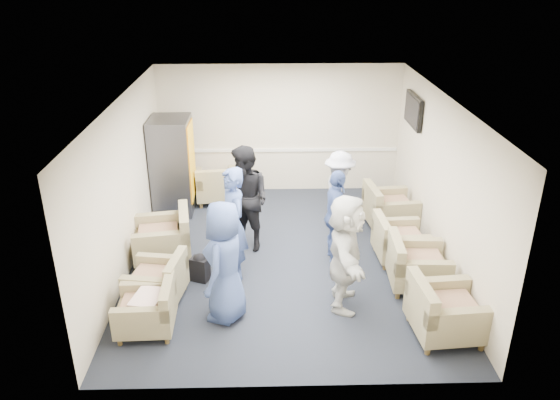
{
  "coord_description": "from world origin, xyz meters",
  "views": [
    {
      "loc": [
        -0.27,
        -7.98,
        4.62
      ],
      "look_at": [
        -0.06,
        0.2,
        0.98
      ],
      "focal_mm": 35.0,
      "sensor_mm": 36.0,
      "label": 1
    }
  ],
  "objects_px": {
    "person_front_left": "(225,262)",
    "armchair_left_near": "(149,311)",
    "armchair_right_midfar": "(397,242)",
    "armchair_right_far": "(387,209)",
    "armchair_right_near": "(442,313)",
    "person_back_left": "(246,199)",
    "person_back_right": "(339,193)",
    "person_mid_left": "(233,224)",
    "person_mid_right": "(336,216)",
    "armchair_left_mid": "(159,282)",
    "vending_machine": "(173,166)",
    "armchair_right_midnear": "(414,266)",
    "person_front_right": "(346,252)",
    "armchair_corner": "(217,186)",
    "armchair_left_far": "(166,239)"
  },
  "relations": [
    {
      "from": "person_back_left",
      "to": "armchair_right_far",
      "type": "bearing_deg",
      "value": 57.71
    },
    {
      "from": "armchair_left_mid",
      "to": "armchair_right_near",
      "type": "relative_size",
      "value": 0.92
    },
    {
      "from": "armchair_right_near",
      "to": "armchair_right_midnear",
      "type": "relative_size",
      "value": 1.06
    },
    {
      "from": "person_mid_left",
      "to": "armchair_right_far",
      "type": "bearing_deg",
      "value": 98.12
    },
    {
      "from": "armchair_right_near",
      "to": "armchair_right_midnear",
      "type": "distance_m",
      "value": 1.21
    },
    {
      "from": "person_back_left",
      "to": "person_front_right",
      "type": "height_order",
      "value": "person_back_left"
    },
    {
      "from": "armchair_right_midnear",
      "to": "armchair_corner",
      "type": "bearing_deg",
      "value": 47.65
    },
    {
      "from": "person_mid_left",
      "to": "person_back_left",
      "type": "height_order",
      "value": "person_back_left"
    },
    {
      "from": "armchair_right_midfar",
      "to": "person_mid_left",
      "type": "height_order",
      "value": "person_mid_left"
    },
    {
      "from": "person_back_right",
      "to": "armchair_corner",
      "type": "bearing_deg",
      "value": 50.52
    },
    {
      "from": "armchair_right_far",
      "to": "vending_machine",
      "type": "height_order",
      "value": "vending_machine"
    },
    {
      "from": "armchair_right_far",
      "to": "person_back_left",
      "type": "distance_m",
      "value": 2.75
    },
    {
      "from": "vending_machine",
      "to": "person_back_right",
      "type": "relative_size",
      "value": 1.23
    },
    {
      "from": "person_front_right",
      "to": "armchair_right_midfar",
      "type": "bearing_deg",
      "value": -31.22
    },
    {
      "from": "person_front_right",
      "to": "person_front_left",
      "type": "bearing_deg",
      "value": 106.1
    },
    {
      "from": "person_mid_left",
      "to": "armchair_right_midfar",
      "type": "bearing_deg",
      "value": 76.58
    },
    {
      "from": "armchair_right_far",
      "to": "person_mid_right",
      "type": "height_order",
      "value": "person_mid_right"
    },
    {
      "from": "armchair_left_mid",
      "to": "person_mid_left",
      "type": "xyz_separation_m",
      "value": [
        1.05,
        0.65,
        0.6
      ]
    },
    {
      "from": "armchair_left_far",
      "to": "armchair_right_near",
      "type": "xyz_separation_m",
      "value": [
        3.97,
        -2.14,
        -0.01
      ]
    },
    {
      "from": "person_back_left",
      "to": "person_mid_left",
      "type": "bearing_deg",
      "value": -59.43
    },
    {
      "from": "armchair_left_far",
      "to": "armchair_right_near",
      "type": "distance_m",
      "value": 4.51
    },
    {
      "from": "armchair_left_mid",
      "to": "armchair_right_far",
      "type": "height_order",
      "value": "armchair_right_far"
    },
    {
      "from": "person_mid_left",
      "to": "person_mid_right",
      "type": "distance_m",
      "value": 1.72
    },
    {
      "from": "armchair_left_mid",
      "to": "armchair_right_near",
      "type": "distance_m",
      "value": 3.97
    },
    {
      "from": "armchair_right_near",
      "to": "person_front_right",
      "type": "relative_size",
      "value": 0.55
    },
    {
      "from": "armchair_left_far",
      "to": "vending_machine",
      "type": "distance_m",
      "value": 2.02
    },
    {
      "from": "person_back_left",
      "to": "person_mid_right",
      "type": "xyz_separation_m",
      "value": [
        1.47,
        -0.44,
        -0.13
      ]
    },
    {
      "from": "person_front_left",
      "to": "armchair_left_near",
      "type": "bearing_deg",
      "value": -56.73
    },
    {
      "from": "armchair_right_far",
      "to": "person_mid_left",
      "type": "height_order",
      "value": "person_mid_left"
    },
    {
      "from": "armchair_left_near",
      "to": "armchair_right_midfar",
      "type": "relative_size",
      "value": 0.93
    },
    {
      "from": "person_back_right",
      "to": "person_front_right",
      "type": "distance_m",
      "value": 2.35
    },
    {
      "from": "armchair_left_near",
      "to": "person_back_right",
      "type": "height_order",
      "value": "person_back_right"
    },
    {
      "from": "armchair_right_near",
      "to": "person_mid_right",
      "type": "xyz_separation_m",
      "value": [
        -1.17,
        2.05,
        0.44
      ]
    },
    {
      "from": "armchair_right_midnear",
      "to": "vending_machine",
      "type": "distance_m",
      "value": 4.99
    },
    {
      "from": "armchair_right_midfar",
      "to": "armchair_right_far",
      "type": "relative_size",
      "value": 0.88
    },
    {
      "from": "armchair_corner",
      "to": "person_mid_left",
      "type": "relative_size",
      "value": 0.52
    },
    {
      "from": "armchair_right_midfar",
      "to": "person_mid_right",
      "type": "xyz_separation_m",
      "value": [
        -1.03,
        0.02,
        0.47
      ]
    },
    {
      "from": "armchair_left_mid",
      "to": "person_back_left",
      "type": "bearing_deg",
      "value": 150.87
    },
    {
      "from": "armchair_right_near",
      "to": "person_back_left",
      "type": "relative_size",
      "value": 0.52
    },
    {
      "from": "person_back_left",
      "to": "armchair_right_midnear",
      "type": "bearing_deg",
      "value": 14.9
    },
    {
      "from": "armchair_left_near",
      "to": "person_front_left",
      "type": "bearing_deg",
      "value": 103.86
    },
    {
      "from": "armchair_right_midfar",
      "to": "person_front_left",
      "type": "bearing_deg",
      "value": 116.33
    },
    {
      "from": "armchair_right_far",
      "to": "person_mid_right",
      "type": "relative_size",
      "value": 0.61
    },
    {
      "from": "armchair_right_midnear",
      "to": "armchair_corner",
      "type": "xyz_separation_m",
      "value": [
        -3.25,
        3.27,
        -0.01
      ]
    },
    {
      "from": "armchair_right_far",
      "to": "person_front_left",
      "type": "bearing_deg",
      "value": 127.9
    },
    {
      "from": "armchair_right_midnear",
      "to": "person_back_left",
      "type": "relative_size",
      "value": 0.49
    },
    {
      "from": "armchair_left_mid",
      "to": "vending_machine",
      "type": "xyz_separation_m",
      "value": [
        -0.24,
        3.16,
        0.63
      ]
    },
    {
      "from": "person_front_left",
      "to": "person_mid_right",
      "type": "height_order",
      "value": "person_front_left"
    },
    {
      "from": "armchair_right_midfar",
      "to": "person_back_right",
      "type": "xyz_separation_m",
      "value": [
        -0.85,
        1.04,
        0.45
      ]
    },
    {
      "from": "armchair_left_near",
      "to": "armchair_right_midfar",
      "type": "height_order",
      "value": "armchair_right_midfar"
    }
  ]
}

